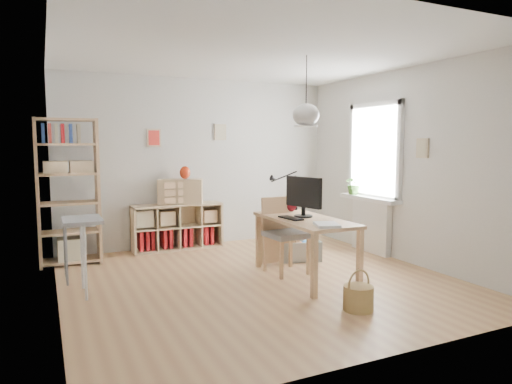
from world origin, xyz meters
name	(u,v)px	position (x,y,z in m)	size (l,w,h in m)	color
ground	(259,280)	(0.00, 0.00, 0.00)	(4.50, 4.50, 0.00)	tan
room_shell	(306,115)	(0.55, -0.15, 2.00)	(4.50, 4.50, 4.50)	silver
window_unit	(375,151)	(2.23, 0.60, 1.55)	(0.07, 1.16, 1.46)	white
radiator	(371,226)	(2.19, 0.60, 0.40)	(0.10, 0.80, 0.80)	silver
windowsill	(369,199)	(2.14, 0.60, 0.83)	(0.22, 1.20, 0.06)	white
desk	(305,226)	(0.55, -0.15, 0.66)	(0.70, 1.50, 0.75)	#DCAE7E
cube_shelf	(176,230)	(-0.47, 2.08, 0.30)	(1.40, 0.38, 0.72)	beige
tall_bookshelf	(68,186)	(-2.04, 1.80, 1.09)	(0.80, 0.38, 2.00)	#DCAE7E
side_table	(76,235)	(-2.04, 0.35, 0.67)	(0.40, 0.55, 0.85)	gray
chair	(284,230)	(0.45, 0.21, 0.55)	(0.51, 0.51, 0.97)	gray
wicker_basket	(358,297)	(0.47, -1.33, 0.14)	(0.30, 0.30, 0.42)	olive
storage_chest	(299,246)	(0.98, 0.70, 0.19)	(0.70, 0.75, 0.59)	silver
monitor	(304,195)	(0.58, -0.06, 1.03)	(0.23, 0.57, 0.50)	black
keyboard	(291,218)	(0.37, -0.12, 0.76)	(0.14, 0.36, 0.02)	black
task_lamp	(283,186)	(0.57, 0.46, 1.09)	(0.47, 0.17, 0.50)	black
yarn_ball	(290,205)	(0.65, 0.39, 0.84)	(0.17, 0.17, 0.17)	#500A10
paper_tray	(327,225)	(0.49, -0.72, 0.77)	(0.25, 0.31, 0.03)	white
drawer_chest	(181,192)	(-0.39, 2.04, 0.91)	(0.68, 0.31, 0.39)	beige
red_vase	(185,173)	(-0.31, 2.04, 1.21)	(0.17, 0.17, 0.20)	#9A220C
potted_plant	(354,184)	(2.12, 0.95, 1.03)	(0.30, 0.26, 0.33)	#366425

